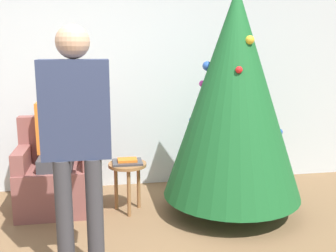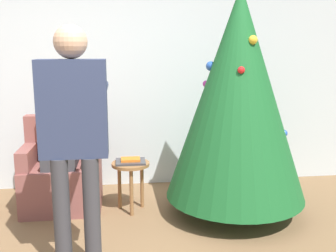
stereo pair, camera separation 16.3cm
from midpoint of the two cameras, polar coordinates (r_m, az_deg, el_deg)
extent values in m
cube|color=silver|center=(4.53, -10.02, 7.95)|extent=(8.00, 0.06, 2.70)
cylinder|color=brown|center=(4.01, 7.88, -10.93)|extent=(0.10, 0.10, 0.18)
cone|color=#195B28|center=(3.74, 8.33, 4.57)|extent=(1.33, 1.33, 1.98)
sphere|color=gold|center=(3.59, 10.50, 12.19)|extent=(0.08, 0.08, 0.08)
sphere|color=#2856B2|center=(3.97, 2.37, 0.85)|extent=(0.07, 0.07, 0.07)
sphere|color=#B23399|center=(3.82, 3.78, 6.15)|extent=(0.07, 0.07, 0.07)
sphere|color=#2856B2|center=(3.96, 14.71, -0.86)|extent=(0.07, 0.07, 0.07)
sphere|color=red|center=(3.46, 8.93, 8.05)|extent=(0.06, 0.06, 0.06)
sphere|color=#2856B2|center=(3.75, 4.46, 8.67)|extent=(0.09, 0.09, 0.09)
cube|color=brown|center=(4.12, -16.75, -8.65)|extent=(0.76, 0.61, 0.46)
cube|color=brown|center=(4.22, -16.75, -1.67)|extent=(0.76, 0.14, 0.47)
cube|color=brown|center=(4.08, -21.49, -4.38)|extent=(0.12, 0.55, 0.19)
cube|color=brown|center=(4.00, -12.45, -4.16)|extent=(0.12, 0.55, 0.19)
cylinder|color=#38383D|center=(3.95, -18.55, -9.65)|extent=(0.11, 0.11, 0.46)
cylinder|color=#38383D|center=(3.92, -15.62, -9.61)|extent=(0.11, 0.11, 0.46)
cube|color=#38383D|center=(3.99, -17.07, -4.99)|extent=(0.32, 0.40, 0.12)
cube|color=orange|center=(4.06, -17.07, -0.20)|extent=(0.36, 0.20, 0.50)
sphere|color=tan|center=(4.01, -17.36, 4.71)|extent=(0.20, 0.20, 0.20)
cylinder|color=#38383D|center=(2.93, -16.37, -12.80)|extent=(0.12, 0.12, 0.85)
cylinder|color=#38383D|center=(2.92, -12.16, -12.73)|extent=(0.12, 0.12, 0.85)
cube|color=#2D3856|center=(2.77, -14.94, 2.34)|extent=(0.47, 0.20, 0.67)
sphere|color=tan|center=(2.77, -15.36, 11.72)|extent=(0.23, 0.23, 0.23)
cylinder|color=#2D3856|center=(2.96, -18.62, 5.32)|extent=(0.08, 0.30, 0.08)
cylinder|color=#2D3856|center=(2.93, -10.89, 5.65)|extent=(0.08, 0.30, 0.08)
cube|color=white|center=(3.12, -10.85, 5.98)|extent=(0.04, 0.14, 0.04)
cylinder|color=olive|center=(3.88, -7.12, -5.60)|extent=(0.37, 0.37, 0.03)
cylinder|color=olive|center=(3.83, -6.92, -9.69)|extent=(0.04, 0.04, 0.46)
cylinder|color=olive|center=(4.02, -5.46, -8.64)|extent=(0.04, 0.04, 0.46)
cylinder|color=olive|center=(4.01, -8.70, -8.77)|extent=(0.04, 0.04, 0.46)
cube|color=#38383D|center=(3.87, -7.12, -5.24)|extent=(0.29, 0.24, 0.02)
cube|color=orange|center=(3.86, -7.13, -4.93)|extent=(0.19, 0.14, 0.02)
camera|label=1|loc=(0.08, -91.46, -0.29)|focal=42.00mm
camera|label=2|loc=(0.08, 88.54, 0.29)|focal=42.00mm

